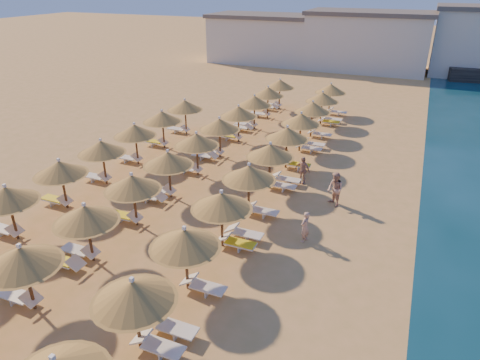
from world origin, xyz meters
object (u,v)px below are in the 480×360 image
at_px(beachgoer_c, 302,170).
at_px(parasol_row_west, 183,149).
at_px(parasol_row_east, 260,162).
at_px(beachgoer_b, 335,189).
at_px(beachgoer_a, 305,227).

bearing_deg(beachgoer_c, parasol_row_west, -138.32).
bearing_deg(parasol_row_east, beachgoer_b, 13.89).
bearing_deg(beachgoer_c, beachgoer_a, -57.62).
height_order(parasol_row_east, beachgoer_b, parasol_row_east).
bearing_deg(beachgoer_c, beachgoer_b, -25.26).
xyz_separation_m(parasol_row_west, beachgoer_c, (6.23, 3.00, -1.43)).
bearing_deg(parasol_row_east, beachgoer_a, -42.00).
bearing_deg(parasol_row_west, beachgoer_b, 6.43).
xyz_separation_m(beachgoer_c, beachgoer_a, (1.77, -6.01, -0.07)).
xyz_separation_m(parasol_row_west, beachgoer_a, (8.00, -3.01, -1.50)).
relative_size(beachgoer_c, beachgoer_a, 1.09).
bearing_deg(beachgoer_b, parasol_row_east, -120.40).
distance_m(parasol_row_east, parasol_row_west, 4.66).
distance_m(beachgoer_c, beachgoer_a, 6.27).
xyz_separation_m(beachgoer_c, beachgoer_b, (2.33, -2.04, 0.11)).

